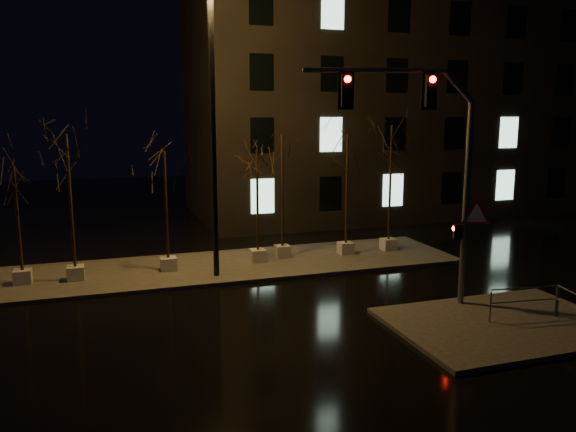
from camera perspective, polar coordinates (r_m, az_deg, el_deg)
name	(u,v)px	position (r m, az deg, el deg)	size (l,w,h in m)	color
ground	(245,315)	(18.97, -4.40, -10.04)	(90.00, 90.00, 0.00)	black
median	(211,268)	(24.55, -7.79, -5.21)	(22.00, 5.00, 0.15)	#3F3C38
sidewalk_corner	(503,324)	(19.22, 21.02, -10.21)	(7.00, 5.00, 0.15)	#3F3C38
building	(379,101)	(39.73, 9.18, 11.42)	(25.00, 12.00, 15.00)	black
tree_0	(16,193)	(23.41, -25.94, 2.10)	(1.80, 1.80, 4.64)	beige
tree_1	(68,167)	(23.05, -21.42, 4.61)	(1.80, 1.80, 5.86)	beige
tree_2	(165,178)	(23.45, -12.38, 3.77)	(1.80, 1.80, 5.11)	beige
tree_3	(257,175)	(24.36, -3.15, 4.18)	(1.80, 1.80, 5.08)	beige
tree_4	(282,163)	(25.06, -0.59, 5.45)	(1.80, 1.80, 5.71)	beige
tree_5	(347,161)	(25.81, 6.04, 5.56)	(1.80, 1.80, 5.73)	beige
tree_6	(391,154)	(26.89, 10.44, 6.25)	(1.80, 1.80, 6.11)	beige
traffic_signal_mast	(431,153)	(19.16, 14.31, 6.24)	(6.27, 1.79, 7.90)	slate
streetlight_main	(213,114)	(22.20, -7.64, 10.26)	(2.80, 0.50, 11.21)	black
guard_rail_a	(525,298)	(19.48, 22.94, -7.70)	(2.43, 0.33, 1.06)	slate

